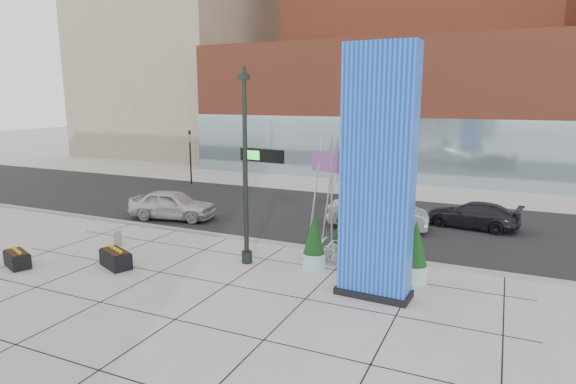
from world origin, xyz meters
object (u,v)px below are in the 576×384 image
at_px(blue_pylon, 378,179).
at_px(public_art_sculpture, 331,229).
at_px(lamp_post, 246,186).
at_px(car_white_west, 172,205).
at_px(concrete_bollard, 118,238).
at_px(overhead_street_sign, 260,164).
at_px(car_silver_mid, 378,213).

relative_size(blue_pylon, public_art_sculpture, 1.64).
xyz_separation_m(lamp_post, car_white_west, (-7.14, 4.49, -2.35)).
height_order(blue_pylon, public_art_sculpture, blue_pylon).
distance_m(lamp_post, public_art_sculpture, 3.87).
distance_m(concrete_bollard, car_white_west, 4.92).
height_order(blue_pylon, lamp_post, blue_pylon).
distance_m(public_art_sculpture, overhead_street_sign, 4.01).
distance_m(public_art_sculpture, concrete_bollard, 9.68).
bearing_deg(public_art_sculpture, concrete_bollard, -148.79).
xyz_separation_m(blue_pylon, public_art_sculpture, (-2.50, 2.76, -2.66)).
relative_size(lamp_post, car_silver_mid, 1.55).
bearing_deg(overhead_street_sign, concrete_bollard, -154.92).
xyz_separation_m(concrete_bollard, car_white_west, (-0.70, 4.85, 0.45)).
relative_size(concrete_bollard, car_white_west, 0.15).
bearing_deg(concrete_bollard, car_silver_mid, 37.03).
distance_m(overhead_street_sign, car_white_west, 8.19).
relative_size(public_art_sculpture, car_white_west, 1.08).
distance_m(concrete_bollard, overhead_street_sign, 7.43).
height_order(overhead_street_sign, car_silver_mid, overhead_street_sign).
bearing_deg(overhead_street_sign, lamp_post, -75.50).
relative_size(blue_pylon, concrete_bollard, 12.17).
bearing_deg(concrete_bollard, overhead_street_sign, 16.38).
bearing_deg(lamp_post, car_white_west, 147.84).
relative_size(concrete_bollard, overhead_street_sign, 0.15).
xyz_separation_m(blue_pylon, concrete_bollard, (-11.91, 0.71, -3.64)).
xyz_separation_m(public_art_sculpture, concrete_bollard, (-9.41, -2.05, -0.98)).
xyz_separation_m(concrete_bollard, overhead_street_sign, (6.29, 1.85, 3.50)).
distance_m(public_art_sculpture, car_white_west, 10.50).
distance_m(blue_pylon, lamp_post, 5.64).
bearing_deg(overhead_street_sign, blue_pylon, -15.80).
distance_m(lamp_post, overhead_street_sign, 1.64).
height_order(lamp_post, overhead_street_sign, lamp_post).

